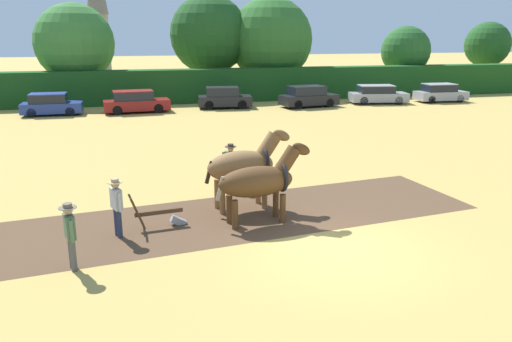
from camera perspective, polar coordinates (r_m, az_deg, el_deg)
ground_plane at (r=13.12m, az=9.38°, el=-8.92°), size 240.00×240.00×0.00m
plowed_furrow_strip at (r=14.64m, az=-12.18°, el=-6.41°), size 20.52×6.31×0.01m
hedgerow at (r=40.91m, az=-7.31°, el=9.63°), size 79.81×1.86×2.64m
tree_center_left at (r=43.23m, az=-20.03°, el=13.55°), size 6.20×6.20×7.74m
tree_center at (r=45.26m, az=-5.36°, el=15.26°), size 6.82×6.82×8.70m
tree_center_right at (r=45.74m, az=1.69°, el=14.76°), size 7.40×7.40×8.54m
tree_right at (r=49.86m, az=16.73°, el=13.01°), size 4.52×4.52×6.09m
tree_far_right at (r=57.98m, az=24.94°, el=12.96°), size 4.56×4.56×6.57m
church_spire at (r=66.81m, az=-17.73°, el=17.74°), size 2.61×2.61×16.95m
draft_horse_lead_left at (r=14.36m, az=0.47°, el=-1.11°), size 2.98×1.19×2.38m
draft_horse_lead_right at (r=15.55m, az=-1.35°, el=0.66°), size 2.88×1.26×2.53m
plow at (r=14.60m, az=-10.53°, el=-5.07°), size 1.63×0.51×1.13m
farmer_at_plow at (r=13.96m, az=-15.65°, el=-3.57°), size 0.41×0.61×1.65m
farmer_beside_team at (r=17.67m, az=-2.90°, el=0.93°), size 0.56×0.42×1.64m
farmer_onlooker_left at (r=12.36m, az=-20.48°, el=-6.52°), size 0.41×0.63×1.64m
parked_car_center_left at (r=36.89m, az=-22.38°, el=7.03°), size 3.92×1.80×1.48m
parked_car_center at (r=36.24m, az=-13.59°, el=7.67°), size 4.61×2.05×1.54m
parked_car_center_right at (r=37.50m, az=-3.67°, el=8.33°), size 4.09×2.15×1.56m
parked_car_right at (r=38.24m, az=5.98°, el=8.43°), size 4.54×2.42×1.59m
parked_car_far_right at (r=41.10m, az=13.73°, el=8.48°), size 4.71×2.49×1.46m
parked_car_end_right at (r=43.62m, az=20.30°, el=8.35°), size 4.14×1.89×1.47m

